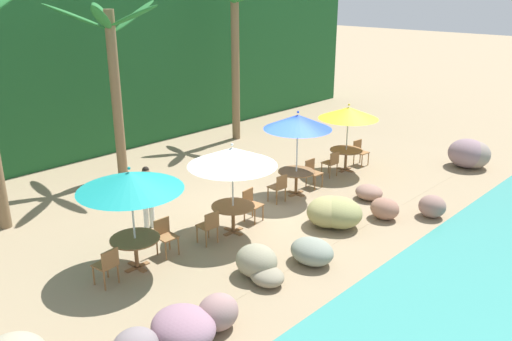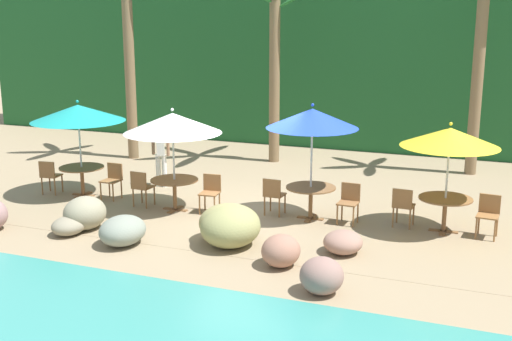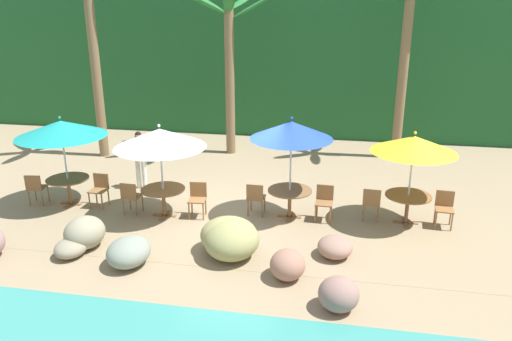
% 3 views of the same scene
% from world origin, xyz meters
% --- Properties ---
extents(ground_plane, '(120.00, 120.00, 0.00)m').
position_xyz_m(ground_plane, '(0.00, 0.00, 0.00)').
color(ground_plane, '#937F60').
extents(terrace_deck, '(18.00, 5.20, 0.01)m').
position_xyz_m(terrace_deck, '(0.00, 0.00, 0.00)').
color(terrace_deck, '#937F60').
rests_on(terrace_deck, ground).
extents(foliage_backdrop, '(28.00, 2.40, 6.00)m').
position_xyz_m(foliage_backdrop, '(0.00, 9.00, 3.00)').
color(foliage_backdrop, '#1E5628').
rests_on(foliage_backdrop, ground).
extents(rock_seawall, '(16.55, 2.81, 1.00)m').
position_xyz_m(rock_seawall, '(-0.52, -2.51, 0.39)').
color(rock_seawall, '#929158').
rests_on(rock_seawall, ground).
extents(umbrella_teal, '(2.29, 2.29, 2.41)m').
position_xyz_m(umbrella_teal, '(-4.41, -0.07, 2.09)').
color(umbrella_teal, silver).
rests_on(umbrella_teal, ground).
extents(dining_table_teal, '(1.10, 1.10, 0.74)m').
position_xyz_m(dining_table_teal, '(-4.41, -0.07, 0.61)').
color(dining_table_teal, brown).
rests_on(dining_table_teal, ground).
extents(chair_teal_seaward, '(0.43, 0.44, 0.87)m').
position_xyz_m(chair_teal_seaward, '(-3.56, 0.00, 0.51)').
color(chair_teal_seaward, olive).
rests_on(chair_teal_seaward, ground).
extents(chair_teal_inland, '(0.47, 0.48, 0.87)m').
position_xyz_m(chair_teal_inland, '(-5.24, -0.27, 0.51)').
color(chair_teal_inland, olive).
rests_on(chair_teal_inland, ground).
extents(umbrella_white, '(2.23, 2.23, 2.39)m').
position_xyz_m(umbrella_white, '(-1.66, -0.34, 2.05)').
color(umbrella_white, silver).
rests_on(umbrella_white, ground).
extents(dining_table_white, '(1.10, 1.10, 0.74)m').
position_xyz_m(dining_table_white, '(-1.66, -0.34, 0.61)').
color(dining_table_white, brown).
rests_on(dining_table_white, ground).
extents(chair_white_seaward, '(0.46, 0.47, 0.87)m').
position_xyz_m(chair_white_seaward, '(-0.83, -0.16, 0.51)').
color(chair_white_seaward, olive).
rests_on(chair_white_seaward, ground).
extents(chair_white_inland, '(0.44, 0.45, 0.87)m').
position_xyz_m(chair_white_inland, '(-2.52, -0.39, 0.51)').
color(chair_white_inland, olive).
rests_on(chair_white_inland, ground).
extents(umbrella_blue, '(2.00, 2.00, 2.59)m').
position_xyz_m(umbrella_blue, '(1.46, 0.16, 2.26)').
color(umbrella_blue, silver).
rests_on(umbrella_blue, ground).
extents(dining_table_blue, '(1.10, 1.10, 0.74)m').
position_xyz_m(dining_table_blue, '(1.46, 0.16, 0.61)').
color(dining_table_blue, brown).
rests_on(dining_table_blue, ground).
extents(chair_blue_seaward, '(0.44, 0.45, 0.87)m').
position_xyz_m(chair_blue_seaward, '(2.31, 0.21, 0.51)').
color(chair_blue_seaward, olive).
rests_on(chair_blue_seaward, ground).
extents(chair_blue_inland, '(0.43, 0.44, 0.87)m').
position_xyz_m(chair_blue_inland, '(0.60, 0.10, 0.51)').
color(chair_blue_inland, olive).
rests_on(chair_blue_inland, ground).
extents(umbrella_yellow, '(2.00, 2.00, 2.32)m').
position_xyz_m(umbrella_yellow, '(4.31, 0.33, 2.01)').
color(umbrella_yellow, silver).
rests_on(umbrella_yellow, ground).
extents(dining_table_yellow, '(1.10, 1.10, 0.74)m').
position_xyz_m(dining_table_yellow, '(4.31, 0.33, 0.61)').
color(dining_table_yellow, brown).
rests_on(dining_table_yellow, ground).
extents(chair_yellow_seaward, '(0.46, 0.46, 0.87)m').
position_xyz_m(chair_yellow_seaward, '(5.16, 0.34, 0.51)').
color(chair_yellow_seaward, olive).
rests_on(chair_yellow_seaward, ground).
extents(chair_yellow_inland, '(0.45, 0.46, 0.87)m').
position_xyz_m(chair_yellow_inland, '(3.45, 0.30, 0.51)').
color(chair_yellow_inland, olive).
rests_on(chair_yellow_inland, ground).
extents(palm_tree_nearest, '(2.80, 2.96, 5.96)m').
position_xyz_m(palm_tree_nearest, '(-5.58, 4.23, 3.87)').
color(palm_tree_nearest, brown).
rests_on(palm_tree_nearest, ground).
extents(palm_tree_second, '(3.62, 3.77, 5.59)m').
position_xyz_m(palm_tree_second, '(-1.27, 5.34, 3.73)').
color(palm_tree_second, brown).
rests_on(palm_tree_second, ground).
extents(palm_tree_third, '(2.64, 2.73, 5.96)m').
position_xyz_m(palm_tree_third, '(4.51, 5.87, 3.84)').
color(palm_tree_third, brown).
rests_on(palm_tree_third, ground).
extents(waiter_in_white, '(0.52, 0.39, 1.70)m').
position_xyz_m(waiter_in_white, '(-3.00, 1.43, 0.99)').
color(waiter_in_white, white).
rests_on(waiter_in_white, ground).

